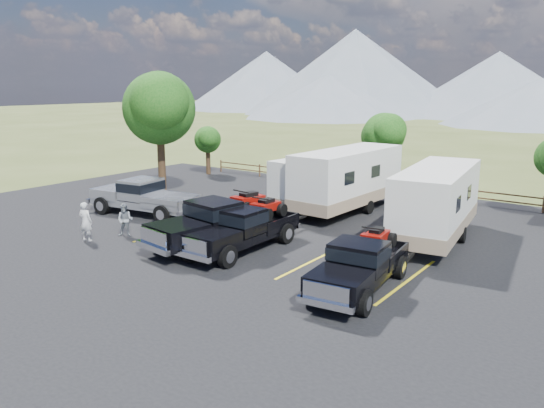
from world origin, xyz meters
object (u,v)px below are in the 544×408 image
Objects in this scene: pickup_silver at (144,196)px; person_a at (86,222)px; tree_big_nw at (159,108)px; rig_left at (219,221)px; rig_right at (361,263)px; trailer_right at (436,203)px; trailer_left at (322,181)px; rig_center at (243,227)px; trailer_center at (347,180)px; person_b at (125,220)px.

pickup_silver is 3.75× the size of person_a.
rig_left is (9.96, -5.73, -4.46)m from tree_big_nw.
rig_right is 7.37m from trailer_right.
trailer_left reaches higher than rig_left.
pickup_silver is at bearing -128.31° from trailer_left.
trailer_center is at bearing 88.32° from rig_center.
rig_right is at bearing 0.32° from rig_left.
trailer_center is at bearing 15.66° from tree_big_nw.
trailer_right is 6.27× the size of person_b.
rig_center is 8.55m from pickup_silver.
person_b is (-5.82, -1.65, -0.23)m from rig_center.
rig_left is 4.76m from person_b.
person_b is (-12.04, -7.89, -0.99)m from trailer_right.
tree_big_nw reaches higher than pickup_silver.
rig_left is at bearing -29.90° from tree_big_nw.
tree_big_nw is 6.70m from pickup_silver.
rig_center is (1.34, 0.06, -0.09)m from rig_left.
rig_center reaches higher than rig_right.
rig_center is at bearing -169.03° from person_a.
rig_left is at bearing 68.06° from pickup_silver.
person_a is at bearing 11.49° from pickup_silver.
rig_center is 0.72× the size of trailer_left.
pickup_silver reaches higher than rig_right.
tree_big_nw is 1.11× the size of rig_left.
trailer_left is 1.58m from trailer_center.
rig_right is 11.65m from trailer_center.
trailer_right is at bearing -12.36° from trailer_left.
trailer_left is (0.02, 8.87, 0.48)m from rig_left.
person_b is at bearing 29.58° from pickup_silver.
pickup_silver is at bearing -137.81° from trailer_center.
trailer_left is 13.17m from person_a.
pickup_silver is at bearing 174.14° from rig_left.
rig_left is 8.88m from trailer_left.
tree_big_nw is 5.02× the size of person_b.
trailer_right is (0.04, 7.32, 0.82)m from rig_right.
tree_big_nw is at bearing 174.20° from trailer_right.
tree_big_nw is at bearing -77.17° from person_a.
rig_center is (11.30, -5.67, -4.55)m from tree_big_nw.
pickup_silver is at bearing 95.90° from person_b.
trailer_right reaches higher than person_a.
tree_big_nw reaches higher than rig_right.
rig_right is 0.62× the size of trailer_right.
trailer_center is (1.56, 0.10, 0.26)m from trailer_left.
trailer_right is (6.22, 6.24, 0.76)m from rig_center.
rig_left is 9.87m from trailer_right.
trailer_left reaches higher than rig_right.
pickup_silver is at bearing -85.29° from person_a.
rig_center is 6.05m from person_b.
person_b is (5.49, -7.32, -4.78)m from tree_big_nw.
person_a is at bearing -154.32° from rig_center.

